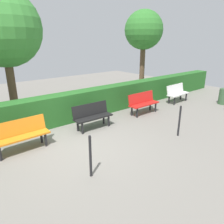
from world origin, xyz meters
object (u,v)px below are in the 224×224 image
bench_white (177,92)px  tree_near (144,31)px  trash_bin (223,96)px  bench_red (143,102)px  bench_black (92,115)px  tree_mid (3,29)px  bench_orange (20,134)px

bench_white → tree_near: 3.98m
trash_bin → bench_red: bearing=-20.9°
bench_white → trash_bin: (-1.39, 1.62, -0.11)m
bench_black → trash_bin: size_ratio=1.86×
tree_near → tree_mid: size_ratio=0.96×
bench_orange → tree_near: 8.82m
bench_red → bench_orange: bearing=0.3°
bench_white → bench_orange: (7.49, 0.12, 0.00)m
bench_black → trash_bin: (-6.46, 1.54, -0.11)m
bench_black → bench_orange: 2.41m
bench_black → trash_bin: 6.64m
bench_orange → tree_mid: tree_mid is taller
bench_red → tree_near: 4.98m
bench_white → tree_near: size_ratio=0.31×
bench_white → bench_orange: same height
bench_white → bench_red: bearing=-0.2°
bench_orange → tree_mid: size_ratio=0.33×
bench_red → trash_bin: size_ratio=1.90×
bench_orange → tree_near: size_ratio=0.34×
bench_red → tree_near: size_ratio=0.32×
bench_red → bench_orange: same height
tree_near → tree_mid: bearing=-2.4°
tree_mid → trash_bin: bearing=150.4°
bench_black → tree_near: bearing=-151.6°
bench_white → bench_black: size_ratio=0.99×
bench_red → trash_bin: (-3.95, 1.51, -0.11)m
bench_white → bench_orange: bearing=-1.8°
bench_black → trash_bin: bench_black is taller
bench_orange → tree_mid: (-0.75, -3.11, 2.81)m
bench_orange → bench_red: bearing=178.9°
bench_black → tree_mid: 4.48m
bench_orange → trash_bin: bearing=169.2°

